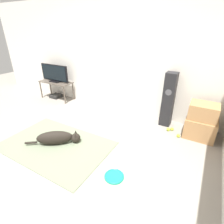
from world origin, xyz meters
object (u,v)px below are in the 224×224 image
at_px(dog, 58,138).
at_px(floor_speaker, 168,100).
at_px(cardboard_box_upper, 204,111).
at_px(tennis_ball_by_boxes, 168,129).
at_px(tennis_ball_near_speaker, 172,129).
at_px(game_console, 56,96).
at_px(frisbee, 114,176).
at_px(tv_stand, 56,84).
at_px(tv, 54,73).
at_px(cardboard_box_lower, 200,128).
at_px(tennis_ball_loose_on_carpet, 178,136).

xyz_separation_m(dog, floor_speaker, (1.50, 1.68, 0.44)).
xyz_separation_m(cardboard_box_upper, tennis_ball_by_boxes, (-0.54, -0.09, -0.50)).
xyz_separation_m(tennis_ball_near_speaker, game_console, (-3.45, 0.17, 0.01)).
xyz_separation_m(frisbee, floor_speaker, (0.23, 1.86, 0.55)).
bearing_deg(game_console, tennis_ball_by_boxes, -3.76).
bearing_deg(tv_stand, floor_speaker, 1.08).
bearing_deg(floor_speaker, game_console, -179.62).
distance_m(dog, tennis_ball_by_boxes, 2.17).
bearing_deg(tennis_ball_by_boxes, game_console, 176.24).
bearing_deg(tv, dog, -44.59).
bearing_deg(tennis_ball_by_boxes, cardboard_box_lower, 8.13).
xyz_separation_m(frisbee, tennis_ball_by_boxes, (0.36, 1.62, 0.02)).
relative_size(dog, floor_speaker, 0.71).
bearing_deg(tv, game_console, 162.32).
bearing_deg(cardboard_box_upper, dog, -144.92).
bearing_deg(tennis_ball_loose_on_carpet, tennis_ball_by_boxes, 149.10).
height_order(cardboard_box_upper, tennis_ball_by_boxes, cardboard_box_upper).
xyz_separation_m(dog, tv_stand, (-1.65, 1.62, 0.31)).
height_order(dog, tennis_ball_by_boxes, dog).
xyz_separation_m(cardboard_box_lower, game_console, (-3.94, 0.14, -0.15)).
height_order(cardboard_box_upper, tv_stand, cardboard_box_upper).
bearing_deg(tv, tennis_ball_near_speaker, -2.31).
bearing_deg(tv_stand, frisbee, -31.76).
bearing_deg(floor_speaker, frisbee, -97.12).
xyz_separation_m(dog, tennis_ball_near_speaker, (1.69, 1.49, -0.10)).
height_order(dog, floor_speaker, floor_speaker).
distance_m(cardboard_box_lower, tennis_ball_by_boxes, 0.58).
relative_size(dog, tennis_ball_by_boxes, 12.18).
bearing_deg(tennis_ball_by_boxes, tv, 176.72).
height_order(tv, game_console, tv).
xyz_separation_m(cardboard_box_upper, tv_stand, (-3.82, 0.10, -0.09)).
bearing_deg(frisbee, cardboard_box_upper, 62.02).
bearing_deg(game_console, cardboard_box_lower, -2.08).
bearing_deg(tv, floor_speaker, 1.03).
bearing_deg(tv_stand, tv, 90.00).
distance_m(frisbee, tv, 3.50).
distance_m(tennis_ball_near_speaker, tennis_ball_loose_on_carpet, 0.25).
bearing_deg(dog, game_console, 136.63).
height_order(cardboard_box_upper, game_console, cardboard_box_upper).
relative_size(frisbee, tennis_ball_loose_on_carpet, 4.23).
relative_size(cardboard_box_lower, game_console, 1.85).
relative_size(cardboard_box_lower, floor_speaker, 0.48).
relative_size(dog, frisbee, 2.88).
xyz_separation_m(cardboard_box_lower, tv, (-3.83, 0.11, 0.55)).
bearing_deg(frisbee, tennis_ball_near_speaker, 75.67).
distance_m(frisbee, tennis_ball_by_boxes, 1.66).
relative_size(dog, cardboard_box_lower, 1.49).
relative_size(dog, cardboard_box_upper, 1.66).
bearing_deg(game_console, tennis_ball_loose_on_carpet, -5.65).
relative_size(floor_speaker, tennis_ball_by_boxes, 17.16).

